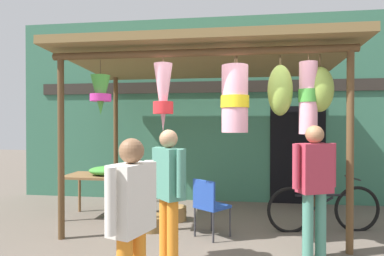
{
  "coord_description": "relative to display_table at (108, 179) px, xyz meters",
  "views": [
    {
      "loc": [
        0.25,
        -4.38,
        1.63
      ],
      "look_at": [
        -0.53,
        1.24,
        1.57
      ],
      "focal_mm": 31.13,
      "sensor_mm": 36.0,
      "label": 1
    }
  ],
  "objects": [
    {
      "name": "vendor_in_orange",
      "position": [
        3.16,
        -1.32,
        0.28
      ],
      "size": [
        0.55,
        0.36,
        1.62
      ],
      "color": "#4C8E7A",
      "rests_on": "ground_plane"
    },
    {
      "name": "shop_facade",
      "position": [
        2.0,
        1.65,
        1.27
      ],
      "size": [
        9.19,
        0.29,
        3.9
      ],
      "color": "#387056",
      "rests_on": "ground_plane"
    },
    {
      "name": "flower_heap_on_table",
      "position": [
        0.03,
        -0.05,
        0.15
      ],
      "size": [
        0.67,
        0.47,
        0.16
      ],
      "color": "green",
      "rests_on": "display_table"
    },
    {
      "name": "parked_bicycle",
      "position": [
        3.53,
        -0.25,
        -0.33
      ],
      "size": [
        1.73,
        0.49,
        0.92
      ],
      "color": "black",
      "rests_on": "ground_plane"
    },
    {
      "name": "folding_chair",
      "position": [
        1.82,
        -0.79,
        -0.17
      ],
      "size": [
        0.56,
        0.56,
        0.84
      ],
      "color": "#2347A8",
      "rests_on": "ground_plane"
    },
    {
      "name": "wicker_basket_by_table",
      "position": [
        1.19,
        0.0,
        -0.56
      ],
      "size": [
        0.36,
        0.36,
        0.24
      ],
      "primitive_type": "cylinder",
      "color": "olive",
      "rests_on": "ground_plane"
    },
    {
      "name": "display_table",
      "position": [
        0.0,
        0.0,
        0.0
      ],
      "size": [
        1.48,
        0.72,
        0.75
      ],
      "color": "brown",
      "rests_on": "ground_plane"
    },
    {
      "name": "market_stall_canopy",
      "position": [
        1.81,
        -0.29,
        1.81
      ],
      "size": [
        4.38,
        2.62,
        2.84
      ],
      "color": "brown",
      "rests_on": "ground_plane"
    },
    {
      "name": "wicker_basket_spare",
      "position": [
        0.93,
        -0.55,
        -0.57
      ],
      "size": [
        0.42,
        0.42,
        0.22
      ],
      "primitive_type": "cylinder",
      "color": "brown",
      "rests_on": "ground_plane"
    },
    {
      "name": "shopper_by_bananas",
      "position": [
        1.38,
        -2.92,
        0.21
      ],
      "size": [
        0.33,
        0.57,
        1.52
      ],
      "color": "orange",
      "rests_on": "ground_plane"
    },
    {
      "name": "ground_plane",
      "position": [
        1.99,
        -1.14,
        -0.67
      ],
      "size": [
        30.0,
        30.0,
        0.0
      ],
      "primitive_type": "plane",
      "color": "#60564C"
    },
    {
      "name": "customer_foreground",
      "position": [
        1.45,
        -1.77,
        0.24
      ],
      "size": [
        0.43,
        0.46,
        1.57
      ],
      "color": "orange",
      "rests_on": "ground_plane"
    }
  ]
}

